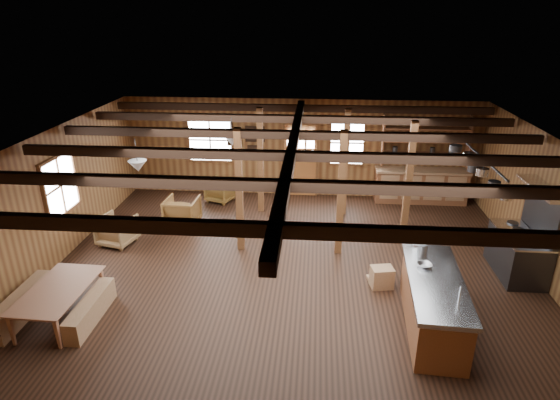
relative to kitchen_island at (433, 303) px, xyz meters
The scene contains 22 objects.
room 3.08m from the kitchen_island, 147.70° to the left, with size 10.04×9.04×2.84m.
ceiling_joists 3.75m from the kitchen_island, 144.88° to the left, with size 9.80×8.82×0.18m.
timber_posts 4.25m from the kitchen_island, 118.31° to the left, with size 3.95×2.35×2.80m.
back_door 6.53m from the kitchen_island, 112.44° to the left, with size 1.02×0.08×2.15m.
window_back_left 7.97m from the kitchen_island, 130.14° to the left, with size 1.32×0.06×1.32m.
window_back_right 6.25m from the kitchen_island, 101.13° to the left, with size 1.02×0.06×1.32m.
window_left 7.81m from the kitchen_island, 164.45° to the left, with size 0.14×1.24×1.32m.
notice_boards 7.32m from the kitchen_island, 123.47° to the left, with size 1.08×0.03×0.90m.
back_counter 5.85m from the kitchen_island, 81.02° to the left, with size 2.55×0.60×2.45m.
pendant_lamps 5.67m from the kitchen_island, 151.50° to the left, with size 1.86×2.36×0.66m.
pot_rack 2.89m from the kitchen_island, 62.80° to the left, with size 0.37×3.00×0.45m.
kitchen_island is the anchor object (origin of this frame).
step_stool 1.41m from the kitchen_island, 119.71° to the left, with size 0.47×0.34×0.42m, color olive.
commercial_range 2.91m from the kitchen_island, 41.95° to the left, with size 0.80×1.55×1.91m.
dining_table 6.40m from the kitchen_island, behind, with size 1.71×0.95×0.60m, color #986145.
bench_wall 7.15m from the kitchen_island, behind, with size 0.31×1.65×0.45m, color olive.
bench_aisle 5.90m from the kitchen_island, behind, with size 0.28×1.48×0.41m, color olive.
armchair_a 6.50m from the kitchen_island, 145.35° to the left, with size 0.79×0.81×0.74m, color brown.
armchair_b 7.15m from the kitchen_island, 131.27° to the left, with size 0.68×0.70×0.64m, color brown.
armchair_c 7.06m from the kitchen_island, 158.63° to the left, with size 0.74×0.76×0.69m, color olive.
counter_pot 1.11m from the kitchen_island, 94.97° to the left, with size 0.27×0.27×0.16m, color silver.
bowl 0.65m from the kitchen_island, 105.80° to the left, with size 0.24×0.24×0.06m, color silver.
Camera 1 is at (0.45, -8.39, 5.06)m, focal length 30.00 mm.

